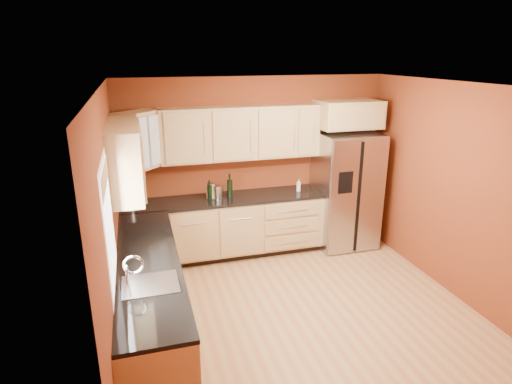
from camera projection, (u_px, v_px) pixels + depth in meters
floor at (301, 312)px, 5.05m from camera, size 4.00×4.00×0.00m
ceiling at (310, 86)px, 4.24m from camera, size 4.00×4.00×0.00m
wall_back at (255, 165)px, 6.47m from camera, size 4.00×0.04×2.60m
wall_front at (420, 311)px, 2.82m from camera, size 4.00×0.04×2.60m
wall_left at (112, 229)px, 4.12m from camera, size 0.04×4.00×2.60m
wall_right at (459, 193)px, 5.17m from camera, size 0.04×4.00×2.60m
base_cabinets_back at (225, 228)px, 6.32m from camera, size 2.90×0.60×0.88m
base_cabinets_left at (151, 302)px, 4.46m from camera, size 0.60×2.80×0.88m
countertop_back at (224, 199)px, 6.17m from camera, size 2.90×0.62×0.04m
countertop_left at (148, 262)px, 4.32m from camera, size 0.62×2.80×0.04m
upper_cabinets_back at (241, 133)px, 6.09m from camera, size 2.30×0.33×0.75m
upper_cabinets_left at (125, 158)px, 4.66m from camera, size 0.33×1.35×0.75m
corner_upper_cabinet at (138, 140)px, 5.57m from camera, size 0.67×0.67×0.75m
over_fridge_cabinet at (348, 114)px, 6.31m from camera, size 0.92×0.60×0.40m
refrigerator at (345, 190)px, 6.61m from camera, size 0.90×0.75×1.78m
window at (109, 224)px, 3.59m from camera, size 0.03×0.90×1.00m
sink_faucet at (149, 270)px, 3.81m from camera, size 0.50×0.42×0.30m
canister_left at (130, 199)px, 5.78m from camera, size 0.16×0.16×0.21m
canister_right at (218, 192)px, 6.08m from camera, size 0.15×0.15×0.20m
wine_bottle_a at (210, 190)px, 6.03m from camera, size 0.07×0.07×0.29m
wine_bottle_b at (230, 186)px, 6.14m from camera, size 0.09×0.09×0.35m
knife_block at (211, 192)px, 6.10m from camera, size 0.12×0.11×0.21m
soap_dispenser at (299, 185)px, 6.44m from camera, size 0.06×0.06×0.18m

